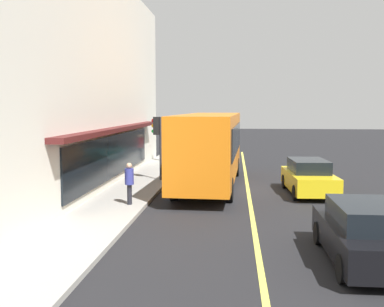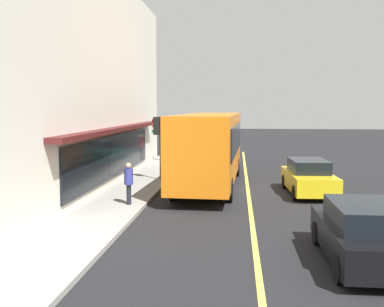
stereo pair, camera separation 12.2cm
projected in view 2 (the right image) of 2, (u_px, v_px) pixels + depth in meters
ground at (248, 191)px, 20.94m from camera, size 120.00×120.00×0.00m
sidewalk at (137, 187)px, 21.45m from camera, size 80.00×2.45×0.15m
lane_centre_stripe at (248, 190)px, 20.94m from camera, size 36.00×0.16×0.01m
storefront_building at (23, 80)px, 22.20m from camera, size 23.32×9.70×10.37m
bus at (210, 146)px, 21.88m from camera, size 11.22×2.98×3.50m
traffic_light at (158, 133)px, 22.84m from camera, size 0.30×0.52×3.20m
car_yellow at (309, 177)px, 20.07m from camera, size 4.39×2.03×1.52m
car_teal at (203, 152)px, 31.11m from camera, size 4.38×2.01×1.52m
car_black at (362, 234)px, 11.14m from camera, size 4.31×1.87×1.52m
pedestrian_mid_block at (163, 145)px, 31.32m from camera, size 0.34×0.34×1.82m
pedestrian_near_storefront at (129, 180)px, 17.19m from camera, size 0.34×0.34×1.60m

